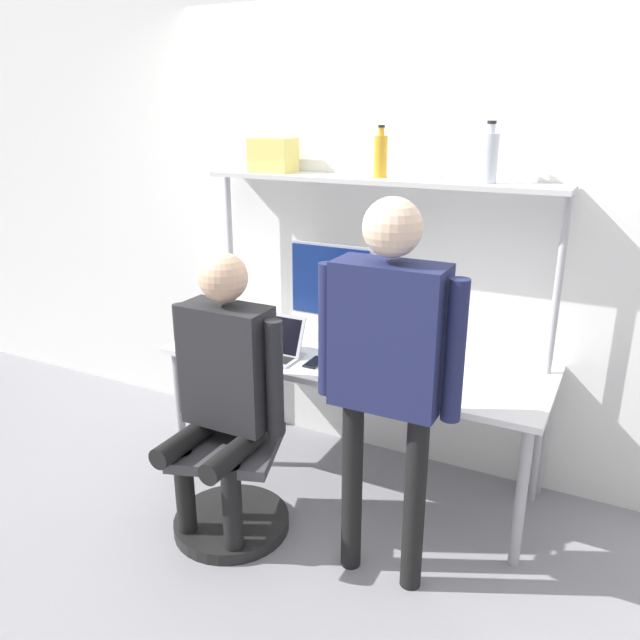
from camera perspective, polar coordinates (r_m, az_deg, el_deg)
ground_plane at (r=3.31m, az=0.09°, el=-17.41°), size 12.00×12.00×0.00m
wall_back at (r=3.45m, az=6.17°, el=8.61°), size 8.00×0.06×2.70m
desk at (r=3.29m, az=3.21°, el=-4.38°), size 1.99×0.74×0.72m
shelf_unit at (r=3.28m, az=5.11°, el=9.12°), size 1.89×0.26×1.62m
monitor at (r=3.46m, az=0.94°, el=3.04°), size 0.49×0.21×0.53m
laptop at (r=3.26m, az=-4.09°, el=-2.27°), size 0.29×0.22×0.21m
cell_phone at (r=3.17m, az=-0.45°, el=-3.89°), size 0.07×0.15×0.01m
office_chair at (r=3.13m, az=-8.05°, el=-13.63°), size 0.58×0.58×0.92m
person_seated at (r=2.84m, az=-8.83°, el=-5.12°), size 0.57×0.47×1.37m
person_standing at (r=2.44m, az=6.23°, el=-2.81°), size 0.60×0.22×1.65m
bottle_clear at (r=3.08m, az=15.19°, el=14.19°), size 0.08×0.08×0.28m
bottle_amber at (r=3.24m, az=5.57°, el=14.73°), size 0.07×0.07×0.26m
storage_box at (r=3.52m, az=-4.32°, el=14.79°), size 0.24×0.16×0.18m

